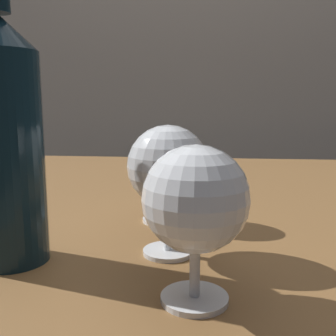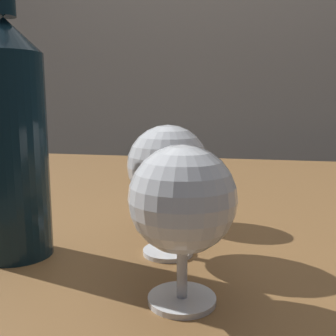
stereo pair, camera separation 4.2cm
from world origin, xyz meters
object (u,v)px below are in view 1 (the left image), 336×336
Objects in this scene: wine_glass_rose at (196,202)px; wine_bottle at (5,135)px; wine_glass_pinot at (168,167)px; wine_glass_cabernet at (163,157)px.

wine_bottle is at bearing 160.93° from wine_glass_rose.
wine_bottle is (-0.16, -0.03, 0.04)m from wine_glass_pinot.
wine_glass_pinot is 1.07× the size of wine_glass_cabernet.
wine_glass_cabernet is (-0.05, 0.22, 0.01)m from wine_glass_rose.
wine_glass_rose and wine_glass_cabernet have the same top height.
wine_glass_cabernet is (-0.02, 0.12, -0.01)m from wine_glass_pinot.
wine_glass_pinot is 0.12m from wine_glass_cabernet.
wine_glass_pinot is at bearing 107.80° from wine_glass_rose.
wine_bottle is at bearing -133.15° from wine_glass_cabernet.
wine_glass_rose is 0.21m from wine_bottle.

